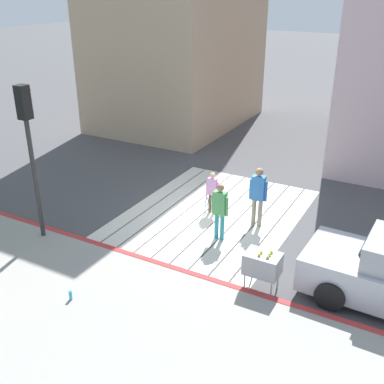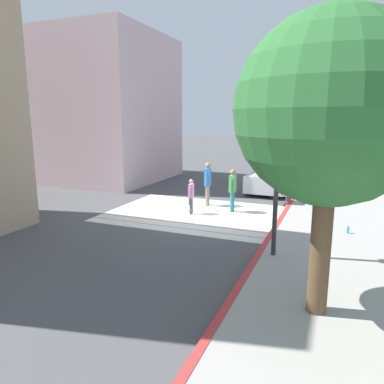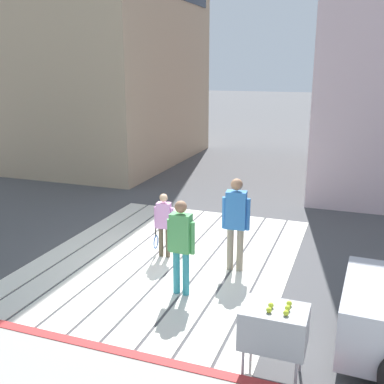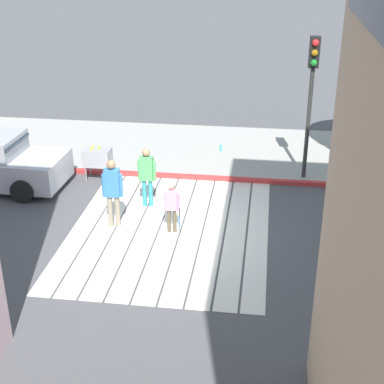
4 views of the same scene
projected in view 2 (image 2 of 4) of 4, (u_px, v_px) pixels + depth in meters
The scene contains 13 objects.
ground_plane at pixel (194, 213), 13.85m from camera, with size 120.00×120.00×0.00m, color #4C4C4F.
crosswalk_stripes at pixel (194, 213), 13.85m from camera, with size 6.40×4.90×0.01m.
sidewalk_west at pixel (354, 229), 11.77m from camera, with size 4.80×40.00×0.12m, color #9E9B93.
curb_painted at pixel (280, 221), 12.64m from camera, with size 0.16×40.00×0.13m, color #BC3333.
building_far_south at pixel (96, 109), 21.34m from camera, with size 8.00×7.04×8.16m.
car_parked_near_curb at pixel (273, 176), 18.05m from camera, with size 2.11×4.37×1.57m.
traffic_light_corner at pixel (278, 141), 8.80m from camera, with size 0.39×0.28×4.24m.
street_tree at pixel (324, 115), 6.03m from camera, with size 3.20×3.20×5.32m.
tennis_ball_cart at pixel (282, 189), 15.07m from camera, with size 0.56×0.80×1.02m.
water_bottle at pixel (348, 230), 11.08m from camera, with size 0.07×0.07×0.22m, color #33A5BF.
pedestrian_adult_lead at pixel (232, 187), 13.93m from camera, with size 0.22×0.49×1.66m.
pedestrian_adult_trailing at pixel (208, 181), 14.93m from camera, with size 0.27×0.52×1.80m.
pedestrian_child_with_racket at pixel (191, 194), 13.66m from camera, with size 0.28×0.42×1.33m.
Camera 2 is at (-5.00, 12.44, 3.58)m, focal length 33.94 mm.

